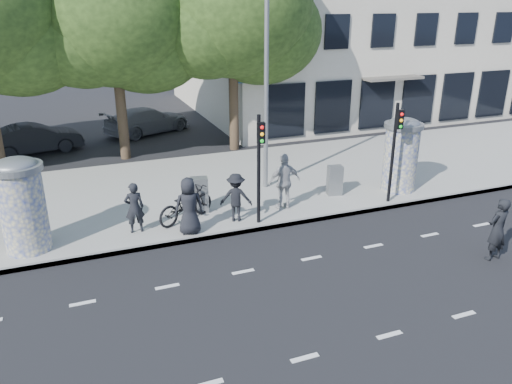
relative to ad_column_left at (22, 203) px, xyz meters
name	(u,v)px	position (x,y,z in m)	size (l,w,h in m)	color
ground	(337,284)	(7.20, -4.50, -1.54)	(120.00, 120.00, 0.00)	black
sidewalk	(238,184)	(7.20, 3.00, -1.46)	(40.00, 8.00, 0.15)	gray
curb	(280,225)	(7.20, -0.95, -1.46)	(40.00, 0.10, 0.16)	slate
lane_dash_near	(389,335)	(7.20, -6.70, -1.53)	(32.00, 0.12, 0.01)	silver
lane_dash_far	(312,258)	(7.20, -3.10, -1.53)	(32.00, 0.12, 0.01)	silver
ad_column_left	(22,203)	(0.00, 0.00, 0.00)	(1.36, 1.36, 2.65)	beige
ad_column_right	(401,153)	(12.40, 0.20, 0.00)	(1.36, 1.36, 2.65)	beige
traffic_pole_near	(259,159)	(6.60, -0.71, 0.69)	(0.22, 0.31, 3.40)	black
traffic_pole_far	(395,143)	(11.40, -0.71, 0.69)	(0.22, 0.31, 3.40)	black
street_lamp	(267,58)	(8.00, 2.13, 3.26)	(0.25, 0.93, 8.00)	slate
tree_near_left	(112,15)	(3.70, 8.20, 4.53)	(6.80, 6.80, 8.97)	#38281C
tree_center	(232,8)	(8.70, 7.80, 4.77)	(7.00, 7.00, 9.30)	#38281C
building	(350,10)	(19.20, 15.49, 4.46)	(20.30, 15.85, 12.00)	#BFB4A0
ped_a	(189,206)	(4.42, -0.62, -0.52)	(0.84, 0.55, 1.73)	black
ped_b	(134,208)	(2.94, 0.04, -0.61)	(0.57, 0.37, 1.55)	black
ped_d	(236,197)	(6.00, -0.26, -0.62)	(1.00, 0.57, 1.54)	black
ped_e	(284,182)	(7.79, 0.08, -0.44)	(1.11, 0.63, 1.89)	#9F9FA2
man_road	(497,229)	(11.81, -4.92, -0.65)	(0.65, 0.43, 1.78)	black
bicycle	(186,204)	(4.53, 0.29, -0.84)	(2.10, 0.73, 1.10)	black
cabinet_left	(200,195)	(5.12, 0.83, -0.81)	(0.56, 0.40, 1.16)	slate
cabinet_right	(335,180)	(9.98, 0.59, -0.86)	(0.50, 0.37, 1.06)	slate
car_mid	(35,139)	(-0.05, 10.56, -0.86)	(4.09, 1.43, 1.35)	black
car_right	(147,120)	(5.42, 12.38, -0.86)	(4.66, 1.89, 1.35)	slate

